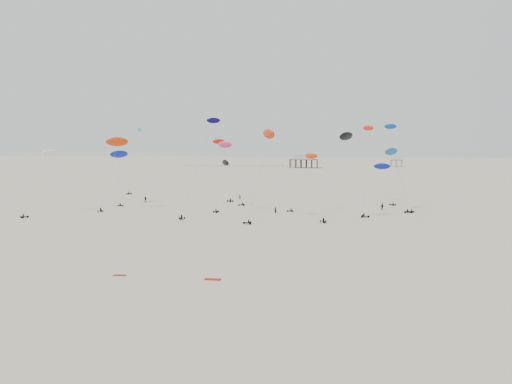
% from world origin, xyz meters
% --- Properties ---
extents(ground_plane, '(900.00, 900.00, 0.00)m').
position_xyz_m(ground_plane, '(0.00, 200.00, 0.00)').
color(ground_plane, '#C2B19A').
extents(pavilion_main, '(21.00, 13.00, 9.80)m').
position_xyz_m(pavilion_main, '(-10.00, 350.00, 4.22)').
color(pavilion_main, brown).
rests_on(pavilion_main, ground).
extents(pavilion_small, '(9.00, 7.00, 8.00)m').
position_xyz_m(pavilion_small, '(60.00, 380.00, 3.49)').
color(pavilion_small, brown).
rests_on(pavilion_small, ground).
extents(pier_fence, '(80.20, 0.20, 1.50)m').
position_xyz_m(pier_fence, '(-62.00, 350.00, 0.77)').
color(pier_fence, black).
rests_on(pier_fence, ground).
extents(rig_0, '(5.81, 6.38, 23.99)m').
position_xyz_m(rig_0, '(-53.33, 144.48, 15.58)').
color(rig_0, black).
rests_on(rig_0, ground).
extents(rig_1, '(8.10, 4.38, 13.47)m').
position_xyz_m(rig_1, '(-13.27, 118.51, 9.60)').
color(rig_1, black).
rests_on(rig_1, ground).
extents(rig_2, '(7.96, 12.81, 25.27)m').
position_xyz_m(rig_2, '(-15.40, 95.09, 13.12)').
color(rig_2, black).
rests_on(rig_2, ground).
extents(rig_3, '(4.70, 15.73, 18.72)m').
position_xyz_m(rig_3, '(-56.72, 94.95, 12.33)').
color(rig_3, black).
rests_on(rig_3, ground).
extents(rig_4, '(8.10, 13.85, 21.76)m').
position_xyz_m(rig_4, '(19.06, 97.98, 16.02)').
color(rig_4, black).
rests_on(rig_4, ground).
extents(rig_5, '(7.28, 10.02, 23.69)m').
position_xyz_m(rig_5, '(33.59, 115.04, 13.88)').
color(rig_5, black).
rests_on(rig_5, ground).
extents(rig_6, '(6.02, 15.68, 16.32)m').
position_xyz_m(rig_6, '(31.78, 136.79, 9.28)').
color(rig_6, black).
rests_on(rig_6, ground).
extents(rig_7, '(9.13, 11.46, 20.34)m').
position_xyz_m(rig_7, '(-18.65, 132.22, 12.13)').
color(rig_7, black).
rests_on(rig_7, ground).
extents(rig_8, '(3.23, 7.00, 22.56)m').
position_xyz_m(rig_8, '(25.06, 102.52, 10.46)').
color(rig_8, black).
rests_on(rig_8, ground).
extents(rig_9, '(8.08, 6.15, 15.71)m').
position_xyz_m(rig_9, '(9.69, 110.28, 11.26)').
color(rig_9, black).
rests_on(rig_9, ground).
extents(rig_10, '(6.42, 15.57, 22.81)m').
position_xyz_m(rig_10, '(1.16, 95.81, 17.94)').
color(rig_10, black).
rests_on(rig_10, ground).
extents(rig_11, '(7.30, 11.11, 16.74)m').
position_xyz_m(rig_11, '(-46.80, 117.20, 13.61)').
color(rig_11, black).
rests_on(rig_11, ground).
extents(rig_12, '(6.46, 11.16, 20.08)m').
position_xyz_m(rig_12, '(-42.27, 105.20, 16.20)').
color(rig_12, black).
rests_on(rig_12, ground).
extents(rig_13, '(4.66, 8.83, 18.79)m').
position_xyz_m(rig_13, '(-12.32, 107.35, 14.11)').
color(rig_13, black).
rests_on(rig_13, ground).
extents(rig_14, '(8.48, 8.53, 17.31)m').
position_xyz_m(rig_14, '(32.66, 115.76, 14.08)').
color(rig_14, black).
rests_on(rig_14, ground).
extents(spectator_0, '(0.91, 0.77, 2.12)m').
position_xyz_m(spectator_0, '(2.50, 102.54, 0.00)').
color(spectator_0, black).
rests_on(spectator_0, ground).
extents(spectator_1, '(1.19, 0.79, 2.29)m').
position_xyz_m(spectator_1, '(30.02, 114.49, 0.00)').
color(spectator_1, black).
rests_on(spectator_1, ground).
extents(spectator_2, '(1.45, 0.95, 2.27)m').
position_xyz_m(spectator_2, '(-40.43, 121.16, 0.00)').
color(spectator_2, black).
rests_on(spectator_2, ground).
extents(spectator_3, '(0.79, 0.62, 1.92)m').
position_xyz_m(spectator_3, '(-13.37, 133.79, 0.00)').
color(spectator_3, black).
rests_on(spectator_3, ground).
extents(grounded_kite_a, '(2.22, 0.96, 0.08)m').
position_xyz_m(grounded_kite_a, '(2.66, 39.66, 0.00)').
color(grounded_kite_a, '#B40B0B').
rests_on(grounded_kite_a, ground).
extents(grounded_kite_b, '(1.86, 0.88, 0.07)m').
position_xyz_m(grounded_kite_b, '(-10.35, 39.46, 0.00)').
color(grounded_kite_b, '#B70D0B').
rests_on(grounded_kite_b, ground).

